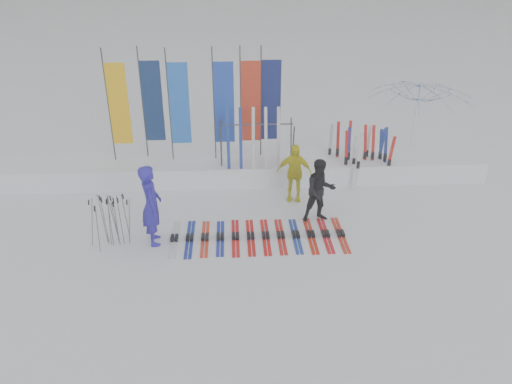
{
  "coord_description": "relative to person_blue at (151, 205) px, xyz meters",
  "views": [
    {
      "loc": [
        -0.36,
        -8.91,
        6.26
      ],
      "look_at": [
        0.2,
        1.6,
        1.0
      ],
      "focal_mm": 35.0,
      "sensor_mm": 36.0,
      "label": 1
    }
  ],
  "objects": [
    {
      "name": "pole_cluster",
      "position": [
        -0.93,
        -0.04,
        -0.37
      ],
      "size": [
        0.97,
        0.64,
        1.24
      ],
      "color": "#595B60",
      "rests_on": "ground"
    },
    {
      "name": "snow_bank",
      "position": [
        2.19,
        3.47,
        -0.67
      ],
      "size": [
        14.0,
        1.6,
        0.6
      ],
      "primitive_type": "cube",
      "color": "white",
      "rests_on": "ground"
    },
    {
      "name": "ski_row",
      "position": [
        2.41,
        0.06,
        -0.93
      ],
      "size": [
        4.12,
        1.69,
        0.07
      ],
      "color": "silver",
      "rests_on": "ground"
    },
    {
      "name": "person_black",
      "position": [
        3.99,
        0.82,
        -0.15
      ],
      "size": [
        0.88,
        0.73,
        1.63
      ],
      "primitive_type": "imported",
      "rotation": [
        0.0,
        0.0,
        0.16
      ],
      "color": "black",
      "rests_on": "ground"
    },
    {
      "name": "person_blue",
      "position": [
        0.0,
        0.0,
        0.0
      ],
      "size": [
        0.59,
        0.78,
        1.94
      ],
      "primitive_type": "imported",
      "rotation": [
        0.0,
        0.0,
        1.77
      ],
      "color": "#231B9D",
      "rests_on": "ground"
    },
    {
      "name": "tent_canopy",
      "position": [
        7.38,
        3.92,
        0.4
      ],
      "size": [
        3.85,
        3.88,
        2.74
      ],
      "primitive_type": "imported",
      "rotation": [
        0.0,
        0.0,
        0.35
      ],
      "color": "white",
      "rests_on": "ground"
    },
    {
      "name": "ski_rack",
      "position": [
        2.55,
        3.07,
        0.42
      ],
      "size": [
        2.04,
        0.8,
        1.23
      ],
      "color": "#383A3F",
      "rests_on": "ground"
    },
    {
      "name": "ground",
      "position": [
        2.19,
        -1.13,
        -0.97
      ],
      "size": [
        120.0,
        120.0,
        0.0
      ],
      "primitive_type": "plane",
      "color": "white",
      "rests_on": "ground"
    },
    {
      "name": "upright_skis",
      "position": [
        5.59,
        3.17,
        -0.17
      ],
      "size": [
        1.62,
        1.2,
        1.7
      ],
      "color": "navy",
      "rests_on": "ground"
    },
    {
      "name": "person_yellow",
      "position": [
        3.49,
        1.98,
        -0.17
      ],
      "size": [
        0.98,
        0.53,
        1.59
      ],
      "primitive_type": "imported",
      "rotation": [
        0.0,
        0.0,
        -0.16
      ],
      "color": "yellow",
      "rests_on": "ground"
    },
    {
      "name": "feather_flags",
      "position": [
        0.95,
        3.66,
        1.28
      ],
      "size": [
        4.83,
        0.3,
        3.2
      ],
      "color": "#383A3F",
      "rests_on": "ground"
    }
  ]
}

